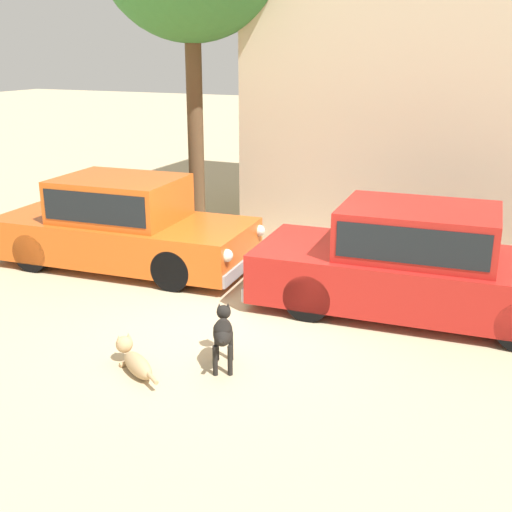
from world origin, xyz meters
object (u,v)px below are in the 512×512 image
parked_sedan_second (418,262)px  stray_dog_tan (134,360)px  stray_dog_spotted (223,331)px  parked_sedan_nearest (123,223)px

parked_sedan_second → stray_dog_tan: 4.18m
parked_sedan_second → stray_dog_tan: (-2.66, -3.16, -0.61)m
stray_dog_spotted → stray_dog_tan: (-0.89, -0.55, -0.31)m
parked_sedan_second → stray_dog_tan: bearing=-134.0°
parked_sedan_nearest → parked_sedan_second: (5.04, -0.03, 0.00)m
stray_dog_spotted → parked_sedan_nearest: bearing=26.1°
parked_sedan_nearest → stray_dog_spotted: size_ratio=5.21×
parked_sedan_second → parked_sedan_nearest: bearing=175.8°
stray_dog_tan → stray_dog_spotted: bearing=-116.0°
parked_sedan_nearest → stray_dog_tan: size_ratio=4.95×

